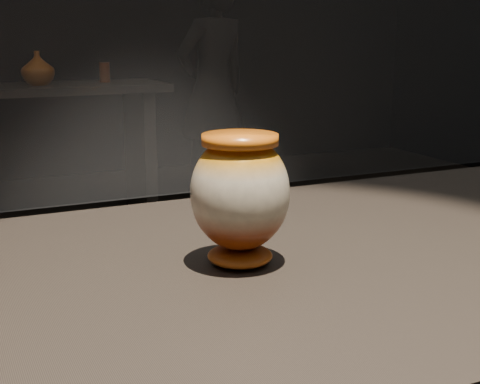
% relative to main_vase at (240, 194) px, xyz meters
% --- Properties ---
extents(main_vase, '(0.17, 0.17, 0.19)m').
position_rel_main_vase_xyz_m(main_vase, '(0.00, 0.00, 0.00)').
color(main_vase, maroon).
rests_on(main_vase, display_plinth).
extents(back_shelf, '(2.00, 0.60, 0.90)m').
position_rel_main_vase_xyz_m(back_shelf, '(0.05, 3.56, -0.37)').
color(back_shelf, black).
rests_on(back_shelf, ground).
extents(back_vase_mid, '(0.27, 0.27, 0.21)m').
position_rel_main_vase_xyz_m(back_vase_mid, '(0.25, 3.51, 0.00)').
color(back_vase_mid, maroon).
rests_on(back_vase_mid, back_shelf).
extents(back_vase_right, '(0.07, 0.07, 0.13)m').
position_rel_main_vase_xyz_m(back_vase_right, '(0.69, 3.61, -0.04)').
color(back_vase_right, brown).
rests_on(back_vase_right, back_shelf).
extents(visitor, '(0.69, 0.54, 1.65)m').
position_rel_main_vase_xyz_m(visitor, '(1.47, 3.62, -0.18)').
color(visitor, black).
rests_on(visitor, ground).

